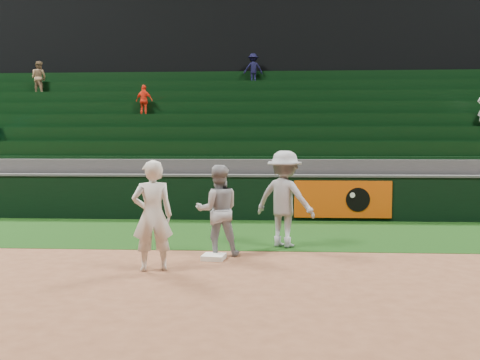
% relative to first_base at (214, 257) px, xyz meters
% --- Properties ---
extents(ground, '(70.00, 70.00, 0.00)m').
position_rel_first_base_xyz_m(ground, '(-0.04, -0.14, -0.04)').
color(ground, brown).
rests_on(ground, ground).
extents(foul_grass, '(36.00, 4.20, 0.01)m').
position_rel_first_base_xyz_m(foul_grass, '(-0.04, 2.86, -0.04)').
color(foul_grass, black).
rests_on(foul_grass, ground).
extents(upper_deck, '(40.00, 12.00, 12.00)m').
position_rel_first_base_xyz_m(upper_deck, '(-0.04, 17.31, 5.96)').
color(upper_deck, black).
rests_on(upper_deck, ground).
extents(first_base, '(0.45, 0.45, 0.09)m').
position_rel_first_base_xyz_m(first_base, '(0.00, 0.00, 0.00)').
color(first_base, white).
rests_on(first_base, ground).
extents(first_baseman, '(0.77, 0.61, 1.84)m').
position_rel_first_base_xyz_m(first_baseman, '(-0.91, -0.91, 0.87)').
color(first_baseman, silver).
rests_on(first_baseman, ground).
extents(baserunner, '(0.94, 0.79, 1.71)m').
position_rel_first_base_xyz_m(baserunner, '(0.04, 0.34, 0.81)').
color(baserunner, '#95979F').
rests_on(baserunner, ground).
extents(base_coach, '(1.45, 1.21, 1.95)m').
position_rel_first_base_xyz_m(base_coach, '(1.31, 1.24, 0.94)').
color(base_coach, '#989BA5').
rests_on(base_coach, foul_grass).
extents(field_wall, '(36.00, 0.45, 1.25)m').
position_rel_first_base_xyz_m(field_wall, '(-0.02, 5.06, 0.59)').
color(field_wall, black).
rests_on(field_wall, ground).
extents(stadium_seating, '(36.00, 5.95, 5.48)m').
position_rel_first_base_xyz_m(stadium_seating, '(-0.05, 8.83, 1.66)').
color(stadium_seating, '#39393C').
rests_on(stadium_seating, ground).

